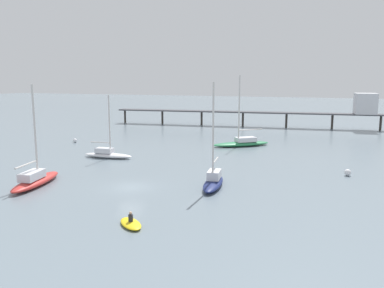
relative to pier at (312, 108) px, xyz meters
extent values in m
plane|color=slate|center=(-15.13, -56.09, -4.65)|extent=(400.00, 400.00, 0.00)
cube|color=#4C4C51|center=(-15.13, -1.43, -1.31)|extent=(61.17, 8.77, 0.30)
cylinder|color=#38332D|center=(-44.57, -4.23, -3.05)|extent=(0.50, 0.50, 3.19)
cylinder|color=#38332D|center=(-34.76, -3.30, -3.05)|extent=(0.50, 0.50, 3.19)
cylinder|color=#38332D|center=(-24.94, -2.37, -3.05)|extent=(0.50, 0.50, 3.19)
cylinder|color=#38332D|center=(-15.13, -1.43, -3.05)|extent=(0.50, 0.50, 3.19)
cylinder|color=#38332D|center=(-5.31, -0.50, -3.05)|extent=(0.50, 0.50, 3.19)
cylinder|color=#38332D|center=(4.51, 0.43, -3.05)|extent=(0.50, 0.50, 3.19)
cylinder|color=#38332D|center=(14.32, 1.36, -3.05)|extent=(0.50, 0.50, 3.19)
cube|color=silver|center=(11.00, 1.04, 1.07)|extent=(4.72, 4.72, 4.45)
ellipsoid|color=white|center=(-25.37, -43.63, -4.31)|extent=(7.31, 2.36, 0.69)
cube|color=silver|center=(-25.95, -43.66, -3.62)|extent=(2.52, 1.49, 0.69)
cylinder|color=silver|center=(-25.01, -43.61, 0.13)|extent=(0.21, 0.21, 8.18)
cylinder|color=silver|center=(-26.53, -43.70, -2.49)|extent=(3.06, 0.35, 0.17)
ellipsoid|color=#287F4C|center=(-9.69, -27.84, -4.29)|extent=(9.49, 8.09, 0.72)
cube|color=silver|center=(-9.06, -27.36, -3.57)|extent=(3.79, 3.50, 0.73)
cylinder|color=silver|center=(-10.08, -28.14, 1.51)|extent=(0.24, 0.24, 10.88)
cylinder|color=silver|center=(-8.38, -26.85, -1.97)|extent=(3.52, 2.73, 0.19)
ellipsoid|color=navy|center=(-7.09, -53.07, -4.28)|extent=(2.58, 6.93, 0.74)
cube|color=silver|center=(-7.15, -52.53, -3.46)|extent=(1.50, 2.37, 0.89)
cylinder|color=silver|center=(-7.04, -53.40, 1.12)|extent=(0.20, 0.20, 10.06)
cylinder|color=silver|center=(-7.25, -51.76, -2.10)|extent=(0.56, 3.31, 0.16)
ellipsoid|color=red|center=(-24.87, -58.70, -4.23)|extent=(3.53, 8.64, 0.84)
cube|color=silver|center=(-24.75, -59.37, -3.40)|extent=(1.97, 3.30, 0.82)
cylinder|color=silver|center=(-24.94, -58.29, 1.04)|extent=(0.22, 0.22, 9.70)
cylinder|color=silver|center=(-24.60, -60.19, -2.06)|extent=(0.86, 3.84, 0.18)
ellipsoid|color=yellow|center=(-9.99, -65.54, -4.47)|extent=(3.06, 2.99, 0.35)
cylinder|color=#26262D|center=(-9.99, -65.54, -4.02)|extent=(0.51, 0.51, 0.55)
sphere|color=tan|center=(-9.99, -65.54, -3.63)|extent=(0.24, 0.24, 0.24)
sphere|color=silver|center=(-37.88, -34.08, -4.29)|extent=(0.73, 0.73, 0.73)
sphere|color=silver|center=(6.26, -43.36, -4.26)|extent=(0.78, 0.78, 0.78)
camera|label=1|loc=(3.95, -90.82, 6.56)|focal=36.57mm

